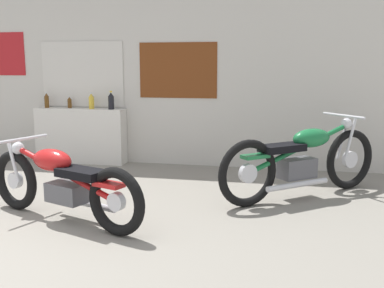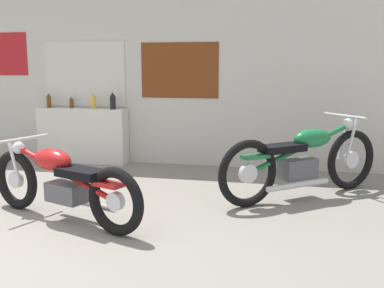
# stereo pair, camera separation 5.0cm
# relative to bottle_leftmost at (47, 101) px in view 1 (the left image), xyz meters

# --- Properties ---
(wall_back) EXTENTS (10.00, 0.07, 2.80)m
(wall_back) POSITION_rel_bottle_leftmost_xyz_m (1.05, 0.18, 0.44)
(wall_back) COLOR beige
(wall_back) RESTS_ON ground_plane
(sill_counter) EXTENTS (1.43, 0.28, 0.85)m
(sill_counter) POSITION_rel_bottle_leftmost_xyz_m (0.55, 0.00, -0.54)
(sill_counter) COLOR silver
(sill_counter) RESTS_ON ground_plane
(bottle_leftmost) EXTENTS (0.07, 0.07, 0.25)m
(bottle_leftmost) POSITION_rel_bottle_leftmost_xyz_m (0.00, 0.00, 0.00)
(bottle_leftmost) COLOR #5B3814
(bottle_leftmost) RESTS_ON sill_counter
(bottle_left_center) EXTENTS (0.06, 0.06, 0.19)m
(bottle_left_center) POSITION_rel_bottle_leftmost_xyz_m (0.37, 0.04, -0.03)
(bottle_left_center) COLOR #5B3814
(bottle_left_center) RESTS_ON sill_counter
(bottle_center) EXTENTS (0.08, 0.08, 0.26)m
(bottle_center) POSITION_rel_bottle_leftmost_xyz_m (0.76, -0.02, 0.00)
(bottle_center) COLOR gold
(bottle_center) RESTS_ON sill_counter
(bottle_right_center) EXTENTS (0.09, 0.09, 0.28)m
(bottle_right_center) POSITION_rel_bottle_leftmost_xyz_m (1.09, -0.03, 0.01)
(bottle_right_center) COLOR black
(bottle_right_center) RESTS_ON sill_counter
(motorcycle_red) EXTENTS (1.95, 0.91, 0.78)m
(motorcycle_red) POSITION_rel_bottle_leftmost_xyz_m (1.57, -2.57, -0.58)
(motorcycle_red) COLOR black
(motorcycle_red) RESTS_ON ground_plane
(motorcycle_green) EXTENTS (1.80, 1.52, 0.94)m
(motorcycle_green) POSITION_rel_bottle_leftmost_xyz_m (3.90, -1.25, -0.52)
(motorcycle_green) COLOR black
(motorcycle_green) RESTS_ON ground_plane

